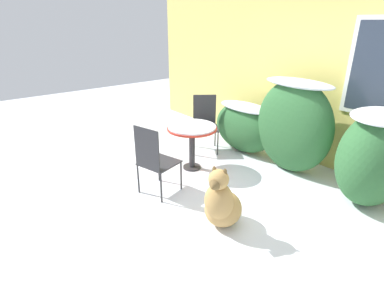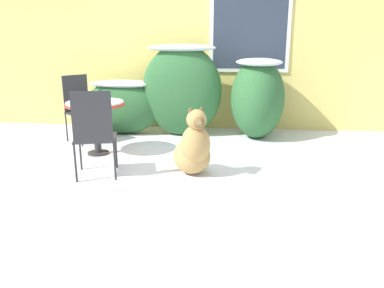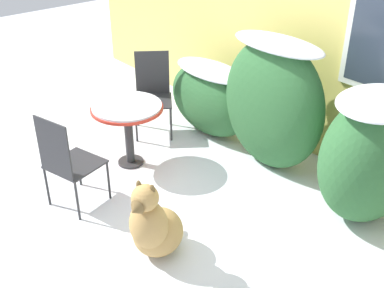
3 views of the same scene
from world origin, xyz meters
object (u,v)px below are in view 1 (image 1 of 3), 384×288
object	(u,v)px
patio_table	(192,133)
dog	(221,204)
patio_chair_near_table	(205,121)
patio_chair_far_side	(154,159)

from	to	relation	value
patio_table	dog	bearing A→B (deg)	-26.40
patio_chair_near_table	patio_table	bearing A→B (deg)	-108.41
patio_table	dog	xyz separation A→B (m)	(1.40, -0.69, -0.31)
patio_table	patio_chair_near_table	bearing A→B (deg)	124.77
patio_chair_near_table	dog	xyz separation A→B (m)	(1.88, -1.39, -0.23)
dog	patio_table	bearing A→B (deg)	130.93
patio_chair_far_side	dog	bearing A→B (deg)	175.80
patio_chair_far_side	patio_chair_near_table	bearing A→B (deg)	-78.53
patio_chair_near_table	patio_chair_far_side	size ratio (longest dim) A/B	1.00
dog	patio_chair_far_side	bearing A→B (deg)	167.99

